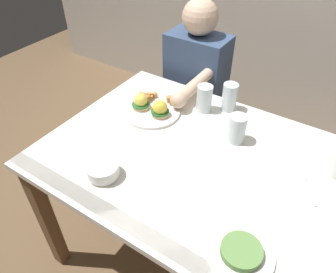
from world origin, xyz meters
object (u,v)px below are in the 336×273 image
(water_glass_near, at_px, (237,130))
(fruit_bowl, at_px, (103,170))
(side_plate, at_px, (241,253))
(fork, at_px, (307,187))
(dining_table, at_px, (192,173))
(water_glass_far, at_px, (229,99))
(eggs_benedict_plate, at_px, (151,108))
(diner_person, at_px, (194,86))
(water_glass_extra, at_px, (204,100))

(water_glass_near, bearing_deg, fruit_bowl, -125.48)
(side_plate, bearing_deg, fork, 75.71)
(dining_table, relative_size, water_glass_near, 9.64)
(dining_table, xyz_separation_m, side_plate, (0.33, -0.30, 0.12))
(fork, bearing_deg, water_glass_far, 146.56)
(eggs_benedict_plate, height_order, fruit_bowl, eggs_benedict_plate)
(eggs_benedict_plate, xyz_separation_m, diner_person, (-0.02, 0.45, -0.11))
(dining_table, distance_m, fruit_bowl, 0.39)
(water_glass_extra, distance_m, diner_person, 0.40)
(water_glass_near, distance_m, side_plate, 0.53)
(dining_table, distance_m, water_glass_far, 0.41)
(water_glass_near, xyz_separation_m, side_plate, (0.23, -0.48, -0.04))
(side_plate, bearing_deg, eggs_benedict_plate, 144.93)
(fork, distance_m, water_glass_near, 0.34)
(eggs_benedict_plate, bearing_deg, side_plate, -35.07)
(fork, bearing_deg, water_glass_near, 162.76)
(water_glass_near, bearing_deg, diner_person, 135.58)
(dining_table, distance_m, fork, 0.45)
(eggs_benedict_plate, relative_size, water_glass_extra, 2.09)
(fruit_bowl, relative_size, water_glass_far, 0.88)
(eggs_benedict_plate, bearing_deg, dining_table, -25.18)
(eggs_benedict_plate, bearing_deg, fork, -5.61)
(water_glass_far, height_order, diner_person, diner_person)
(water_glass_far, bearing_deg, water_glass_extra, -144.43)
(fruit_bowl, relative_size, water_glass_extra, 0.93)
(fruit_bowl, height_order, diner_person, diner_person)
(water_glass_near, bearing_deg, water_glass_extra, 150.04)
(dining_table, relative_size, water_glass_far, 8.83)
(fruit_bowl, height_order, side_plate, fruit_bowl)
(dining_table, relative_size, water_glass_extra, 9.29)
(eggs_benedict_plate, distance_m, water_glass_extra, 0.25)
(dining_table, distance_m, water_glass_near, 0.26)
(water_glass_near, distance_m, water_glass_far, 0.23)
(water_glass_near, bearing_deg, side_plate, -64.51)
(eggs_benedict_plate, height_order, water_glass_extra, water_glass_extra)
(fork, distance_m, water_glass_far, 0.54)
(fruit_bowl, xyz_separation_m, fork, (0.65, 0.36, -0.03))
(fork, xyz_separation_m, water_glass_far, (-0.45, 0.30, 0.06))
(eggs_benedict_plate, distance_m, diner_person, 0.47)
(fruit_bowl, height_order, water_glass_extra, water_glass_extra)
(water_glass_near, relative_size, diner_person, 0.11)
(dining_table, relative_size, fork, 8.71)
(water_glass_extra, relative_size, diner_person, 0.11)
(fork, xyz_separation_m, side_plate, (-0.10, -0.38, 0.01))
(fork, relative_size, water_glass_far, 1.01)
(fork, relative_size, water_glass_near, 1.11)
(water_glass_far, bearing_deg, eggs_benedict_plate, -142.61)
(fruit_bowl, distance_m, water_glass_extra, 0.60)
(water_glass_near, height_order, water_glass_far, water_glass_far)
(eggs_benedict_plate, xyz_separation_m, fork, (0.74, -0.07, -0.02))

